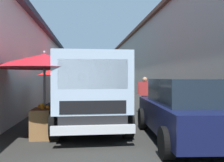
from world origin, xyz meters
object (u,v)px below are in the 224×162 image
fruit_stall_near_right (75,74)px  vendor_by_crates (145,93)px  delivery_truck (91,94)px  plastic_stool (115,98)px  fruit_stall_far_left (67,76)px  hatchback_car (188,109)px  fruit_stall_far_right (45,68)px  fruit_stall_mid_lane (85,70)px

fruit_stall_near_right → vendor_by_crates: size_ratio=1.74×
delivery_truck → plastic_stool: (7.51, -1.56, -0.71)m
fruit_stall_far_left → hatchback_car: (-3.92, -3.11, -0.83)m
fruit_stall_far_left → plastic_stool: bearing=-27.4°
fruit_stall_far_right → hatchback_car: bearing=-104.4°
fruit_stall_mid_lane → hatchback_car: bearing=-160.1°
delivery_truck → hatchback_car: bearing=-115.7°
fruit_stall_far_right → hatchback_car: size_ratio=0.69×
fruit_stall_far_left → delivery_truck: size_ratio=0.45×
plastic_stool → hatchback_car: bearing=-175.4°
hatchback_car → fruit_stall_near_right: bearing=18.7°
hatchback_car → plastic_stool: (8.59, 0.70, -0.41)m
hatchback_car → fruit_stall_mid_lane: bearing=19.9°
fruit_stall_near_right → hatchback_car: size_ratio=0.65×
plastic_stool → fruit_stall_mid_lane: bearing=136.3°
delivery_truck → vendor_by_crates: delivery_truck is taller
fruit_stall_mid_lane → hatchback_car: 7.28m
fruit_stall_far_left → hatchback_car: 5.07m
fruit_stall_mid_lane → fruit_stall_far_right: (-5.88, 0.99, -0.13)m
fruit_stall_far_right → vendor_by_crates: 4.99m
fruit_stall_mid_lane → delivery_truck: bearing=-178.1°
fruit_stall_mid_lane → hatchback_car: (-6.76, -2.44, -1.13)m
fruit_stall_far_right → hatchback_car: 3.68m
fruit_stall_mid_lane → delivery_truck: fruit_stall_mid_lane is taller
fruit_stall_near_right → hatchback_car: bearing=-161.3°
plastic_stool → fruit_stall_near_right: bearing=81.9°
fruit_stall_far_right → fruit_stall_far_left: bearing=-6.0°
fruit_stall_near_right → plastic_stool: (-0.33, -2.32, -1.41)m
fruit_stall_mid_lane → hatchback_car: size_ratio=0.68×
fruit_stall_far_left → plastic_stool: (4.67, -2.42, -1.24)m
fruit_stall_far_right → plastic_stool: fruit_stall_far_right is taller
fruit_stall_far_left → fruit_stall_far_right: size_ratio=0.79×
hatchback_car → fruit_stall_far_right: bearing=75.6°
plastic_stool → fruit_stall_far_left: bearing=152.6°
fruit_stall_mid_lane → plastic_stool: (1.83, -1.75, -1.54)m
fruit_stall_far_left → delivery_truck: fruit_stall_far_left is taller
delivery_truck → fruit_stall_far_right: bearing=99.9°
vendor_by_crates → plastic_stool: bearing=9.7°
delivery_truck → plastic_stool: delivery_truck is taller
delivery_truck → vendor_by_crates: size_ratio=3.26×
fruit_stall_mid_lane → delivery_truck: size_ratio=0.55×
fruit_stall_mid_lane → vendor_by_crates: fruit_stall_mid_lane is taller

